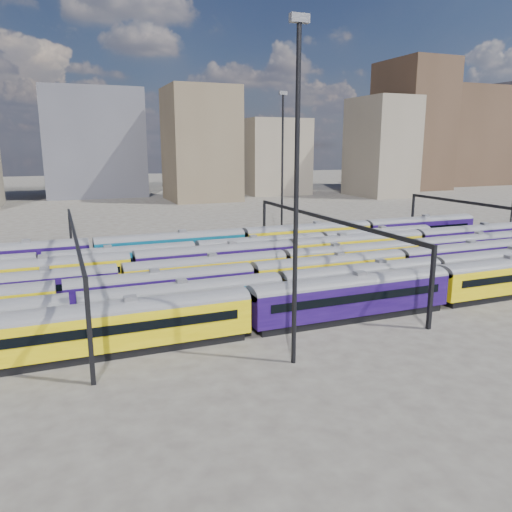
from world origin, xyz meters
name	(u,v)px	position (x,y,z in m)	size (l,w,h in m)	color
ground	(252,285)	(0.00, 0.00, 0.00)	(500.00, 500.00, 0.00)	#403B36
rake_0	(352,292)	(4.68, -15.00, 2.79)	(151.14, 3.16, 5.32)	black
rake_1	(434,269)	(19.15, -10.00, 2.57)	(119.26, 2.91, 4.89)	black
rake_2	(252,276)	(-1.92, -5.00, 2.57)	(119.34, 2.91, 4.90)	black
rake_3	(352,256)	(14.29, 0.00, 2.56)	(99.11, 2.90, 4.88)	black
rake_4	(132,264)	(-13.63, 5.00, 2.74)	(126.81, 3.09, 5.21)	black
rake_5	(122,258)	(-14.20, 10.00, 2.53)	(97.65, 2.86, 4.81)	black
rake_6	(171,244)	(-6.58, 15.00, 2.85)	(109.72, 3.21, 5.42)	black
gantry_1	(75,243)	(-20.00, 0.00, 6.79)	(0.35, 40.35, 8.03)	black
gantry_2	(325,226)	(10.00, 0.00, 6.79)	(0.35, 40.35, 8.03)	black
gantry_3	(502,214)	(40.00, 0.00, 6.79)	(0.35, 40.35, 8.03)	black
mast_2	(296,185)	(-5.00, -22.00, 13.97)	(1.40, 0.50, 25.60)	black
mast_3	(282,162)	(15.00, 24.00, 13.97)	(1.40, 0.50, 25.60)	black
skyline	(407,134)	(104.75, 105.73, 20.83)	(399.22, 60.48, 50.03)	#665B4C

